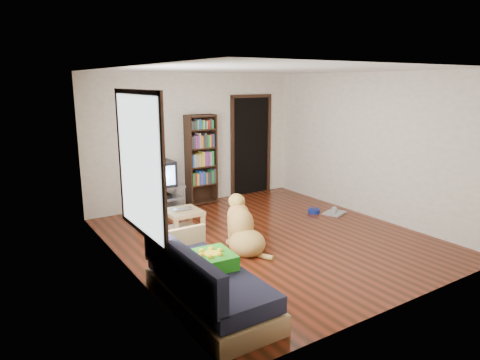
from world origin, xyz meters
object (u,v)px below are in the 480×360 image
bookshelf (201,155)px  dog (243,230)px  laptop (184,210)px  coffee_table (183,217)px  green_cushion (211,260)px  tv_stand (160,198)px  grey_rag (335,213)px  crt_tv (158,173)px  dog_bowl (314,211)px  sofa (205,286)px

bookshelf → dog: (-0.67, -2.56, -0.69)m
laptop → coffee_table: size_ratio=0.57×
green_cushion → tv_stand: (0.85, 3.54, -0.23)m
grey_rag → crt_tv: 3.41m
laptop → crt_tv: 1.45m
green_cushion → coffee_table: size_ratio=0.87×
crt_tv → dog: crt_tv is taller
laptop → dog: bearing=-64.9°
laptop → green_cushion: bearing=-104.7°
grey_rag → coffee_table: bearing=169.0°
grey_rag → crt_tv: crt_tv is taller
laptop → grey_rag: size_ratio=0.79×
dog_bowl → sofa: sofa is taller
coffee_table → dog_bowl: bearing=-6.9°
grey_rag → dog: size_ratio=0.39×
tv_stand → bookshelf: bookshelf is taller
green_cushion → sofa: (-0.12, -0.09, -0.24)m
green_cushion → dog_bowl: bearing=33.7°
laptop → sofa: size_ratio=0.17×
sofa → coffee_table: size_ratio=3.27×
laptop → grey_rag: bearing=-7.2°
laptop → coffee_table: laptop is taller
crt_tv → tv_stand: bearing=-90.0°
grey_rag → sofa: (-3.68, -1.72, 0.25)m
dog → tv_stand: bearing=96.5°
tv_stand → coffee_table: (-0.15, -1.36, 0.01)m
crt_tv → laptop: bearing=-96.3°
tv_stand → crt_tv: 0.47m
bookshelf → coffee_table: 1.96m
crt_tv → sofa: 3.81m
grey_rag → bookshelf: size_ratio=0.22×
green_cushion → coffee_table: 2.30m
dog_bowl → crt_tv: 3.02m
dog_bowl → sofa: (-3.38, -1.97, 0.22)m
laptop → sofa: bearing=-106.8°
dog_bowl → tv_stand: 2.94m
laptop → dog: size_ratio=0.30×
crt_tv → dog: bearing=-83.6°
tv_stand → crt_tv: (0.00, 0.02, 0.47)m
sofa → dog: size_ratio=1.74×
dog → crt_tv: bearing=96.4°
tv_stand → coffee_table: size_ratio=1.64×
crt_tv → grey_rag: bearing=-35.6°
green_cushion → laptop: green_cushion is taller
tv_stand → sofa: 3.76m
bookshelf → tv_stand: bearing=-174.4°
crt_tv → bookshelf: size_ratio=0.32×
grey_rag → crt_tv: bearing=144.4°
green_cushion → dog_bowl: size_ratio=2.17×
green_cushion → tv_stand: 3.64m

